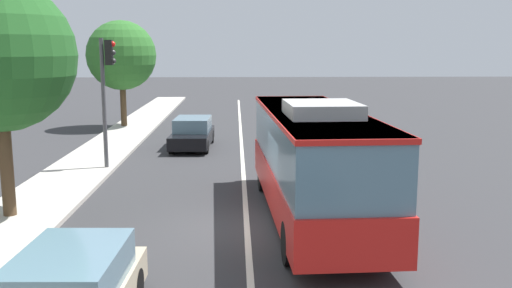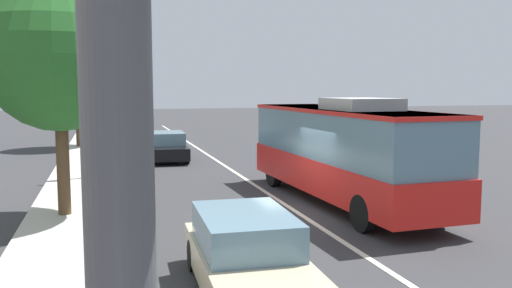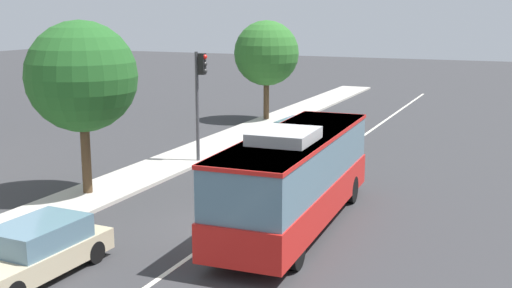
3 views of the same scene
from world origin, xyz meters
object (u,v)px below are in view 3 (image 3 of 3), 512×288
traffic_light_near_corner (200,88)px  street_tree_kerbside_centre (266,53)px  transit_bus (296,174)px  sedan_black_ahead (297,134)px  sedan_beige (36,251)px  street_tree_kerbside_left (82,77)px

traffic_light_near_corner → street_tree_kerbside_centre: bearing=96.5°
transit_bus → sedan_black_ahead: transit_bus is taller
sedan_black_ahead → sedan_beige: size_ratio=1.00×
transit_bus → street_tree_kerbside_centre: size_ratio=1.56×
sedan_beige → street_tree_kerbside_centre: street_tree_kerbside_centre is taller
sedan_beige → transit_bus: bearing=144.9°
sedan_beige → sedan_black_ahead: bearing=180.0°
transit_bus → street_tree_kerbside_left: 9.04m
traffic_light_near_corner → street_tree_kerbside_left: 6.75m
traffic_light_near_corner → street_tree_kerbside_centre: size_ratio=0.81×
sedan_black_ahead → traffic_light_near_corner: traffic_light_near_corner is taller
traffic_light_near_corner → sedan_black_ahead: bearing=58.6°
street_tree_kerbside_left → sedan_black_ahead: bearing=-20.4°
transit_bus → traffic_light_near_corner: bearing=44.3°
street_tree_kerbside_centre → sedan_black_ahead: bearing=-146.6°
transit_bus → traffic_light_near_corner: traffic_light_near_corner is taller
transit_bus → street_tree_kerbside_left: (0.26, 8.60, 2.79)m
sedan_black_ahead → traffic_light_near_corner: 6.52m
street_tree_kerbside_left → street_tree_kerbside_centre: size_ratio=1.04×
transit_bus → street_tree_kerbside_centre: 21.17m
transit_bus → sedan_black_ahead: size_ratio=2.21×
traffic_light_near_corner → street_tree_kerbside_left: size_ratio=0.78×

